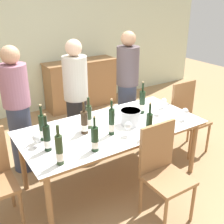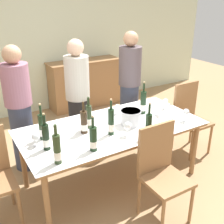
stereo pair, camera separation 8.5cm
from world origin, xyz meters
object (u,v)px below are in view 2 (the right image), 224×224
wine_bottle_4 (89,117)px  chair_right_end (189,114)px  wine_glass_4 (127,126)px  wine_glass_5 (186,112)px  wine_bottle_0 (42,127)px  wine_bottle_1 (84,123)px  wine_glass_1 (36,137)px  chair_near_front (161,167)px  person_guest_right (130,88)px  ice_bucket (131,117)px  person_host (20,110)px  wine_bottle_7 (149,126)px  dining_table (112,131)px  wine_glass_2 (157,117)px  person_guest_left (78,98)px  wine_bottle_3 (57,150)px  wine_bottle_6 (93,139)px  wine_glass_0 (117,107)px  wine_bottle_2 (46,137)px  wine_glass_3 (165,102)px  wine_bottle_5 (111,122)px  wine_bottle_8 (143,103)px  sideboard_cabinet (85,84)px

wine_bottle_4 → chair_right_end: size_ratio=0.37×
wine_glass_4 → wine_glass_5: bearing=-3.3°
wine_bottle_0 → wine_bottle_1: size_ratio=1.08×
wine_glass_1 → chair_near_front: bearing=-36.9°
chair_near_front → person_guest_right: 1.71m
wine_bottle_0 → ice_bucket: bearing=-10.8°
ice_bucket → person_host: person_host is taller
wine_bottle_1 → wine_bottle_7: size_ratio=0.93×
dining_table → wine_glass_2: wine_glass_2 is taller
person_guest_left → person_guest_right: 0.83m
chair_right_end → person_guest_left: size_ratio=0.62×
wine_bottle_3 → wine_glass_2: bearing=6.8°
wine_bottle_0 → wine_glass_2: (1.23, -0.36, -0.02)m
wine_bottle_1 → wine_bottle_6: wine_bottle_6 is taller
wine_bottle_6 → wine_glass_0: size_ratio=2.85×
wine_bottle_2 → wine_glass_0: bearing=19.6°
chair_near_front → chair_right_end: (1.21, 0.82, -0.00)m
wine_bottle_1 → wine_glass_3: bearing=3.5°
wine_bottle_2 → wine_glass_3: (1.68, 0.20, -0.03)m
dining_table → wine_bottle_7: wine_bottle_7 is taller
wine_glass_2 → person_host: (-1.28, 1.08, -0.04)m
wine_glass_5 → person_guest_left: (-0.85, 1.19, -0.04)m
wine_bottle_3 → wine_bottle_0: bearing=86.3°
wine_bottle_0 → wine_bottle_5: bearing=-23.3°
wine_glass_0 → wine_bottle_1: bearing=-156.9°
wine_bottle_3 → person_host: 1.24m
wine_glass_2 → wine_bottle_0: bearing=163.6°
wine_glass_1 → wine_glass_2: size_ratio=0.93×
person_host → wine_bottle_8: bearing=-28.2°
wine_bottle_3 → chair_near_front: 1.04m
wine_bottle_5 → chair_near_front: bearing=-67.8°
wine_bottle_7 → wine_glass_5: 0.64m
wine_glass_1 → wine_glass_5: size_ratio=0.93×
ice_bucket → person_guest_left: size_ratio=0.15×
wine_bottle_7 → chair_right_end: 1.28m
wine_glass_0 → person_guest_right: 0.79m
wine_bottle_6 → wine_bottle_7: (0.62, -0.06, 0.01)m
wine_bottle_4 → wine_glass_1: size_ratio=2.59×
wine_bottle_7 → wine_glass_1: size_ratio=2.74×
wine_glass_0 → chair_right_end: size_ratio=0.13×
wine_bottle_1 → wine_bottle_8: wine_bottle_8 is taller
wine_bottle_3 → wine_bottle_7: bearing=-1.5°
wine_bottle_7 → wine_glass_0: 0.68m
wine_bottle_6 → wine_glass_5: wine_bottle_6 is taller
chair_right_end → person_guest_right: 0.95m
wine_bottle_8 → wine_glass_0: (-0.29, 0.15, -0.05)m
sideboard_cabinet → wine_glass_2: (-0.36, -2.64, 0.38)m
wine_glass_1 → wine_glass_2: bearing=-10.8°
wine_bottle_5 → wine_bottle_6: size_ratio=1.10×
dining_table → wine_bottle_4: wine_bottle_4 is taller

